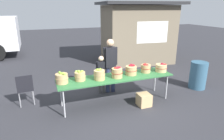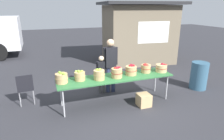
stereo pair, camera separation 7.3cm
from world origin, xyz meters
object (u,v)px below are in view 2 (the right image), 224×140
object	(u,v)px
apple_basket_red_2	(146,68)
vendor_adult	(110,62)
apple_basket_green_2	(99,75)
produce_crate	(144,100)
child_customer	(101,72)
trash_barrel	(199,76)
apple_basket_red_0	(117,73)
apple_basket_red_1	(131,70)
apple_basket_red_3	(161,68)
apple_basket_green_1	(80,76)
folding_chair	(25,87)
apple_basket_green_0	(62,78)
market_table	(116,78)

from	to	relation	value
apple_basket_red_2	vendor_adult	world-z (taller)	vendor_adult
apple_basket_green_2	produce_crate	world-z (taller)	apple_basket_green_2
produce_crate	apple_basket_green_2	bearing A→B (deg)	160.31
child_customer	trash_barrel	distance (m)	3.12
apple_basket_red_0	child_customer	xyz separation A→B (m)	(-0.18, 0.79, -0.20)
apple_basket_red_2	child_customer	distance (m)	1.31
apple_basket_red_1	apple_basket_red_3	xyz separation A→B (m)	(0.93, -0.06, -0.02)
apple_basket_green_1	apple_basket_green_2	bearing A→B (deg)	-13.55
folding_chair	child_customer	bearing A→B (deg)	175.17
child_customer	folding_chair	xyz separation A→B (m)	(-2.12, -0.03, -0.18)
apple_basket_green_0	apple_basket_green_2	size ratio (longest dim) A/B	1.06
apple_basket_red_1	vendor_adult	bearing A→B (deg)	116.90
apple_basket_green_2	apple_basket_red_3	distance (m)	1.86
apple_basket_red_1	child_customer	xyz separation A→B (m)	(-0.63, 0.71, -0.20)
apple_basket_red_0	apple_basket_red_2	xyz separation A→B (m)	(0.92, 0.11, -0.01)
apple_basket_red_1	child_customer	world-z (taller)	child_customer
apple_basket_green_1	apple_basket_red_1	size ratio (longest dim) A/B	0.88
apple_basket_red_0	folding_chair	bearing A→B (deg)	161.68
market_table	apple_basket_red_0	world-z (taller)	apple_basket_red_0
apple_basket_green_0	apple_basket_red_3	xyz separation A→B (m)	(2.79, -0.08, -0.02)
apple_basket_green_2	apple_basket_red_1	world-z (taller)	apple_basket_green_2
child_customer	folding_chair	size ratio (longest dim) A/B	1.36
apple_basket_red_0	folding_chair	size ratio (longest dim) A/B	0.35
apple_basket_green_2	folding_chair	size ratio (longest dim) A/B	0.35
vendor_adult	trash_barrel	bearing A→B (deg)	172.65
vendor_adult	apple_basket_red_3	bearing A→B (deg)	156.52
produce_crate	apple_basket_red_3	bearing A→B (deg)	28.21
apple_basket_red_1	folding_chair	world-z (taller)	apple_basket_red_1
apple_basket_red_1	apple_basket_red_3	distance (m)	0.93
apple_basket_red_2	market_table	bearing A→B (deg)	-176.51
apple_basket_green_0	apple_basket_green_2	xyz separation A→B (m)	(0.93, -0.08, 0.00)
apple_basket_red_3	market_table	bearing A→B (deg)	178.67
apple_basket_green_2	vendor_adult	xyz separation A→B (m)	(0.58, 0.76, 0.09)
market_table	apple_basket_green_2	world-z (taller)	apple_basket_green_2
apple_basket_red_0	apple_basket_red_1	xyz separation A→B (m)	(0.45, 0.08, -0.00)
apple_basket_red_2	folding_chair	bearing A→B (deg)	168.60
apple_basket_red_3	apple_basket_red_2	bearing A→B (deg)	169.03
apple_basket_red_2	trash_barrel	bearing A→B (deg)	-1.10
produce_crate	apple_basket_green_0	bearing A→B (deg)	166.75
apple_basket_green_0	apple_basket_red_2	distance (m)	2.33
apple_basket_green_1	folding_chair	world-z (taller)	apple_basket_green_1
apple_basket_red_3	apple_basket_red_1	bearing A→B (deg)	176.38
apple_basket_red_0	apple_basket_red_3	distance (m)	1.38
apple_basket_red_3	child_customer	world-z (taller)	child_customer
apple_basket_red_0	trash_barrel	distance (m)	2.88
apple_basket_green_1	apple_basket_green_2	world-z (taller)	apple_basket_green_2
apple_basket_red_3	apple_basket_red_0	bearing A→B (deg)	-179.03
apple_basket_green_1	apple_basket_green_2	distance (m)	0.49
apple_basket_green_2	trash_barrel	bearing A→B (deg)	0.99
apple_basket_red_1	produce_crate	xyz separation A→B (m)	(0.18, -0.46, -0.72)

